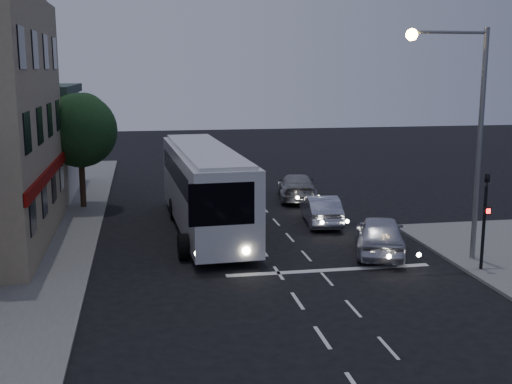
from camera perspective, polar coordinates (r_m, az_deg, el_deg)
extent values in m
plane|color=black|center=(22.56, 3.09, -8.77)|extent=(120.00, 120.00, 0.00)
cube|color=silver|center=(18.96, 5.91, -12.73)|extent=(0.12, 1.60, 0.01)
cube|color=silver|center=(21.64, 3.70, -9.63)|extent=(0.12, 1.60, 0.01)
cube|color=silver|center=(24.40, 2.01, -7.20)|extent=(0.12, 1.60, 0.01)
cube|color=silver|center=(27.21, 0.68, -5.27)|extent=(0.12, 1.60, 0.01)
cube|color=silver|center=(30.06, -0.39, -3.70)|extent=(0.12, 1.60, 0.01)
cube|color=silver|center=(32.93, -1.28, -2.41)|extent=(0.12, 1.60, 0.01)
cube|color=silver|center=(35.83, -2.02, -1.32)|extent=(0.12, 1.60, 0.01)
cube|color=silver|center=(38.74, -2.65, -0.39)|extent=(0.12, 1.60, 0.01)
cube|color=silver|center=(18.59, 11.67, -13.41)|extent=(0.10, 1.50, 0.01)
cube|color=silver|center=(21.18, 8.64, -10.21)|extent=(0.10, 1.50, 0.01)
cube|color=silver|center=(23.86, 6.32, -7.69)|extent=(0.10, 1.50, 0.01)
cube|color=silver|center=(26.62, 4.49, -5.68)|extent=(0.10, 1.50, 0.01)
cube|color=silver|center=(29.42, 3.02, -4.05)|extent=(0.10, 1.50, 0.01)
cube|color=silver|center=(32.26, 1.81, -2.69)|extent=(0.10, 1.50, 0.01)
cube|color=silver|center=(35.12, 0.80, -1.56)|extent=(0.10, 1.50, 0.01)
cube|color=silver|center=(38.01, -0.06, -0.60)|extent=(0.10, 1.50, 0.01)
cube|color=silver|center=(40.91, -0.79, 0.23)|extent=(0.10, 1.50, 0.01)
cube|color=silver|center=(24.88, 6.55, -6.91)|extent=(8.00, 0.35, 0.01)
cube|color=silver|center=(30.21, -4.58, 0.42)|extent=(3.34, 13.07, 3.45)
cube|color=silver|center=(29.94, -4.63, 3.77)|extent=(2.89, 12.62, 0.19)
cube|color=black|center=(23.84, -3.08, -1.07)|extent=(2.49, 0.25, 1.62)
cube|color=black|center=(30.78, -2.17, 1.97)|extent=(0.58, 10.78, 0.97)
cube|color=black|center=(30.53, -7.24, 1.81)|extent=(0.58, 10.78, 0.97)
cube|color=#892003|center=(31.51, -2.27, -0.02)|extent=(0.33, 5.93, 1.51)
cube|color=#892003|center=(31.27, -7.26, -0.18)|extent=(0.33, 5.93, 1.51)
cylinder|color=black|center=(26.06, -6.50, -4.86)|extent=(0.43, 1.10, 1.08)
cylinder|color=black|center=(26.35, -0.62, -4.61)|extent=(0.43, 1.10, 1.08)
cylinder|color=black|center=(33.07, -7.32, -1.49)|extent=(0.43, 1.10, 1.08)
cylinder|color=black|center=(33.30, -2.68, -1.32)|extent=(0.43, 1.10, 1.08)
cylinder|color=black|center=(34.86, -7.48, -0.85)|extent=(0.43, 1.10, 1.08)
cylinder|color=black|center=(35.08, -3.07, -0.70)|extent=(0.43, 1.10, 1.08)
cylinder|color=#FFF2CC|center=(24.13, -5.18, -5.45)|extent=(0.28, 0.07, 0.28)
cylinder|color=#FFF2CC|center=(24.34, -0.86, -5.26)|extent=(0.28, 0.07, 0.28)
imported|color=silver|center=(27.14, 10.97, -3.74)|extent=(3.36, 5.18, 1.64)
imported|color=#AAADBF|center=(31.91, 5.81, -1.57)|extent=(2.04, 4.55, 1.45)
imported|color=gray|center=(37.81, 3.62, 0.47)|extent=(2.93, 5.46, 1.50)
cylinder|color=black|center=(25.53, 19.58, -3.02)|extent=(0.12, 0.12, 3.20)
imported|color=black|center=(25.14, 19.87, 1.52)|extent=(0.15, 0.18, 0.90)
cube|color=black|center=(25.23, 19.88, -1.57)|extent=(0.25, 0.12, 0.30)
cube|color=#FF0C0C|center=(25.17, 19.96, -1.61)|extent=(0.16, 0.02, 0.18)
cylinder|color=slate|center=(26.43, 19.24, 3.85)|extent=(0.20, 0.20, 9.00)
cylinder|color=slate|center=(25.59, 16.85, 13.44)|extent=(3.00, 0.12, 0.12)
sphere|color=#FFBF59|center=(24.95, 13.67, 13.44)|extent=(0.44, 0.44, 0.44)
cube|color=gray|center=(29.16, -19.91, 15.76)|extent=(1.00, 12.00, 0.50)
cube|color=#770704|center=(29.29, -17.93, 1.60)|extent=(0.15, 12.00, 0.50)
cube|color=black|center=(25.07, -19.23, -1.84)|extent=(0.06, 1.30, 1.50)
cube|color=black|center=(27.97, -18.30, -0.51)|extent=(0.06, 1.30, 1.50)
cube|color=black|center=(30.89, -17.54, 0.58)|extent=(0.06, 1.30, 1.50)
cube|color=black|center=(33.83, -16.91, 1.47)|extent=(0.06, 1.30, 1.50)
cube|color=black|center=(24.61, -19.67, 4.99)|extent=(0.06, 1.30, 1.50)
cube|color=black|center=(27.56, -18.67, 5.62)|extent=(0.06, 1.30, 1.50)
cube|color=black|center=(30.52, -17.86, 6.13)|extent=(0.06, 1.30, 1.50)
cube|color=black|center=(33.49, -17.19, 6.54)|extent=(0.06, 1.30, 1.50)
cube|color=black|center=(24.52, -20.13, 11.97)|extent=(0.06, 1.30, 1.50)
cube|color=black|center=(27.48, -19.06, 11.85)|extent=(0.06, 1.30, 1.50)
cube|color=black|center=(30.45, -18.20, 11.76)|extent=(0.06, 1.30, 1.50)
cube|color=black|center=(33.42, -17.49, 11.67)|extent=(0.06, 1.30, 1.50)
cylinder|color=black|center=(36.33, -15.17, 0.91)|extent=(0.32, 0.32, 2.80)
sphere|color=black|center=(35.97, -15.40, 5.31)|extent=(4.00, 4.00, 4.00)
sphere|color=#225325|center=(36.49, -15.05, 6.50)|extent=(2.60, 2.60, 2.60)
sphere|color=black|center=(35.37, -16.00, 5.84)|extent=(2.40, 2.40, 2.40)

